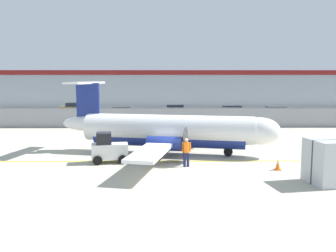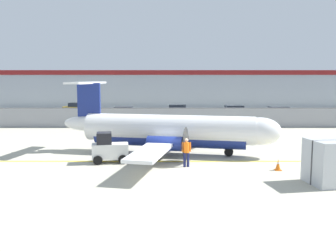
{
  "view_description": "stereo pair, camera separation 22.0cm",
  "coord_description": "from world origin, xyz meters",
  "px_view_note": "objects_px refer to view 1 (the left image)",
  "views": [
    {
      "loc": [
        -0.69,
        -20.99,
        5.21
      ],
      "look_at": [
        -0.41,
        5.37,
        1.8
      ],
      "focal_mm": 40.0,
      "sensor_mm": 36.0,
      "label": 1
    },
    {
      "loc": [
        -0.47,
        -20.99,
        5.21
      ],
      "look_at": [
        -0.41,
        5.37,
        1.8
      ],
      "focal_mm": 40.0,
      "sensor_mm": 36.0,
      "label": 2
    }
  ],
  "objects_px": {
    "traffic_cone_near_left": "(114,150)",
    "parked_car_4": "(275,113)",
    "parked_car_2": "(174,111)",
    "traffic_cone_near_right": "(278,165)",
    "baggage_tug": "(109,149)",
    "cargo_container": "(334,161)",
    "parked_car_1": "(123,113)",
    "ground_crew_worker": "(186,151)",
    "commuter_airplane": "(172,131)",
    "parked_car_0": "(76,108)",
    "parked_car_3": "(231,111)"
  },
  "relations": [
    {
      "from": "traffic_cone_near_left",
      "to": "parked_car_4",
      "type": "distance_m",
      "value": 26.77
    },
    {
      "from": "parked_car_4",
      "to": "parked_car_2",
      "type": "bearing_deg",
      "value": -23.21
    },
    {
      "from": "traffic_cone_near_right",
      "to": "traffic_cone_near_left",
      "type": "bearing_deg",
      "value": 156.77
    },
    {
      "from": "baggage_tug",
      "to": "parked_car_4",
      "type": "bearing_deg",
      "value": 44.68
    },
    {
      "from": "parked_car_2",
      "to": "parked_car_4",
      "type": "relative_size",
      "value": 0.97
    },
    {
      "from": "cargo_container",
      "to": "parked_car_1",
      "type": "bearing_deg",
      "value": 106.39
    },
    {
      "from": "ground_crew_worker",
      "to": "parked_car_2",
      "type": "distance_m",
      "value": 27.72
    },
    {
      "from": "commuter_airplane",
      "to": "traffic_cone_near_right",
      "type": "height_order",
      "value": "commuter_airplane"
    },
    {
      "from": "traffic_cone_near_left",
      "to": "parked_car_0",
      "type": "relative_size",
      "value": 0.15
    },
    {
      "from": "commuter_airplane",
      "to": "parked_car_0",
      "type": "relative_size",
      "value": 3.68
    },
    {
      "from": "commuter_airplane",
      "to": "traffic_cone_near_left",
      "type": "xyz_separation_m",
      "value": [
        -3.98,
        -0.35,
        -1.29
      ]
    },
    {
      "from": "traffic_cone_near_right",
      "to": "parked_car_0",
      "type": "xyz_separation_m",
      "value": [
        -19.03,
        32.37,
        0.58
      ]
    },
    {
      "from": "parked_car_4",
      "to": "traffic_cone_near_right",
      "type": "bearing_deg",
      "value": 67.4
    },
    {
      "from": "cargo_container",
      "to": "ground_crew_worker",
      "type": "bearing_deg",
      "value": 144.01
    },
    {
      "from": "cargo_container",
      "to": "parked_car_0",
      "type": "height_order",
      "value": "cargo_container"
    },
    {
      "from": "ground_crew_worker",
      "to": "cargo_container",
      "type": "xyz_separation_m",
      "value": [
        7.1,
        -3.53,
        0.15
      ]
    },
    {
      "from": "traffic_cone_near_right",
      "to": "parked_car_4",
      "type": "xyz_separation_m",
      "value": [
        7.17,
        24.87,
        0.58
      ]
    },
    {
      "from": "traffic_cone_near_left",
      "to": "parked_car_3",
      "type": "height_order",
      "value": "parked_car_3"
    },
    {
      "from": "traffic_cone_near_right",
      "to": "parked_car_3",
      "type": "xyz_separation_m",
      "value": [
        2.15,
        27.12,
        0.58
      ]
    },
    {
      "from": "baggage_tug",
      "to": "cargo_container",
      "type": "distance_m",
      "value": 12.71
    },
    {
      "from": "parked_car_0",
      "to": "parked_car_1",
      "type": "xyz_separation_m",
      "value": [
        7.45,
        -7.25,
        0.0
      ]
    },
    {
      "from": "ground_crew_worker",
      "to": "parked_car_3",
      "type": "xyz_separation_m",
      "value": [
        7.3,
        26.29,
        -0.06
      ]
    },
    {
      "from": "parked_car_3",
      "to": "traffic_cone_near_left",
      "type": "bearing_deg",
      "value": 57.41
    },
    {
      "from": "traffic_cone_near_left",
      "to": "traffic_cone_near_right",
      "type": "distance_m",
      "value": 10.77
    },
    {
      "from": "parked_car_0",
      "to": "parked_car_1",
      "type": "bearing_deg",
      "value": -38.97
    },
    {
      "from": "ground_crew_worker",
      "to": "traffic_cone_near_left",
      "type": "relative_size",
      "value": 2.66
    },
    {
      "from": "parked_car_4",
      "to": "parked_car_0",
      "type": "bearing_deg",
      "value": -22.5
    },
    {
      "from": "ground_crew_worker",
      "to": "parked_car_4",
      "type": "distance_m",
      "value": 27.01
    },
    {
      "from": "commuter_airplane",
      "to": "baggage_tug",
      "type": "distance_m",
      "value": 4.79
    },
    {
      "from": "parked_car_4",
      "to": "commuter_airplane",
      "type": "bearing_deg",
      "value": 50.64
    },
    {
      "from": "commuter_airplane",
      "to": "parked_car_1",
      "type": "distance_m",
      "value": 21.3
    },
    {
      "from": "traffic_cone_near_right",
      "to": "parked_car_1",
      "type": "distance_m",
      "value": 27.67
    },
    {
      "from": "parked_car_1",
      "to": "parked_car_3",
      "type": "xyz_separation_m",
      "value": [
        13.73,
        2.0,
        0.0
      ]
    },
    {
      "from": "traffic_cone_near_right",
      "to": "parked_car_4",
      "type": "distance_m",
      "value": 25.89
    },
    {
      "from": "parked_car_0",
      "to": "parked_car_3",
      "type": "xyz_separation_m",
      "value": [
        21.18,
        -5.25,
        0.0
      ]
    },
    {
      "from": "commuter_airplane",
      "to": "traffic_cone_near_left",
      "type": "bearing_deg",
      "value": -162.97
    },
    {
      "from": "traffic_cone_near_left",
      "to": "parked_car_0",
      "type": "distance_m",
      "value": 29.58
    },
    {
      "from": "commuter_airplane",
      "to": "cargo_container",
      "type": "bearing_deg",
      "value": -30.87
    },
    {
      "from": "traffic_cone_near_left",
      "to": "cargo_container",
      "type": "bearing_deg",
      "value": -30.41
    },
    {
      "from": "parked_car_2",
      "to": "parked_car_4",
      "type": "distance_m",
      "value": 12.82
    },
    {
      "from": "parked_car_0",
      "to": "parked_car_2",
      "type": "bearing_deg",
      "value": -10.09
    },
    {
      "from": "parked_car_0",
      "to": "parked_car_1",
      "type": "distance_m",
      "value": 10.4
    },
    {
      "from": "baggage_tug",
      "to": "parked_car_4",
      "type": "xyz_separation_m",
      "value": [
        17.03,
        22.87,
        0.04
      ]
    },
    {
      "from": "baggage_tug",
      "to": "parked_car_3",
      "type": "bearing_deg",
      "value": 55.81
    },
    {
      "from": "ground_crew_worker",
      "to": "parked_car_4",
      "type": "xyz_separation_m",
      "value": [
        12.33,
        24.04,
        -0.06
      ]
    },
    {
      "from": "traffic_cone_near_right",
      "to": "parked_car_4",
      "type": "relative_size",
      "value": 0.15
    },
    {
      "from": "baggage_tug",
      "to": "ground_crew_worker",
      "type": "bearing_deg",
      "value": -22.53
    },
    {
      "from": "parked_car_1",
      "to": "cargo_container",
      "type": "bearing_deg",
      "value": -63.43
    },
    {
      "from": "cargo_container",
      "to": "parked_car_1",
      "type": "relative_size",
      "value": 0.64
    },
    {
      "from": "parked_car_2",
      "to": "parked_car_4",
      "type": "height_order",
      "value": "same"
    }
  ]
}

